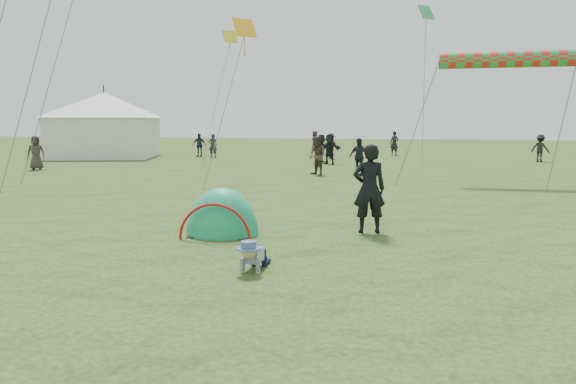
% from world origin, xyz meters
% --- Properties ---
extents(ground, '(140.00, 140.00, 0.00)m').
position_xyz_m(ground, '(0.00, 0.00, 0.00)').
color(ground, '#1F3A0E').
extents(crawling_toddler, '(0.52, 0.73, 0.55)m').
position_xyz_m(crawling_toddler, '(-0.08, 0.31, 0.28)').
color(crawling_toddler, black).
rests_on(crawling_toddler, ground).
extents(popup_tent, '(1.67, 1.40, 2.05)m').
position_xyz_m(popup_tent, '(-1.59, 3.01, 0.00)').
color(popup_tent, '#14834E').
rests_on(popup_tent, ground).
extents(standing_adult, '(0.81, 0.63, 1.95)m').
position_xyz_m(standing_adult, '(1.47, 3.96, 0.98)').
color(standing_adult, black).
rests_on(standing_adult, ground).
extents(event_marquee, '(8.57, 8.57, 4.69)m').
position_xyz_m(event_marquee, '(-18.45, 26.20, 2.35)').
color(event_marquee, white).
rests_on(event_marquee, ground).
extents(crowd_person_0, '(0.69, 0.64, 1.59)m').
position_xyz_m(crowd_person_0, '(-11.20, 27.54, 0.79)').
color(crowd_person_0, '#28292F').
rests_on(crowd_person_0, ground).
extents(crowd_person_2, '(0.97, 0.46, 1.61)m').
position_xyz_m(crowd_person_2, '(-12.42, 28.10, 0.80)').
color(crowd_person_2, '#233541').
rests_on(crowd_person_2, ground).
extents(crowd_person_3, '(1.21, 0.90, 1.66)m').
position_xyz_m(crowd_person_3, '(-3.23, 28.21, 0.83)').
color(crowd_person_3, '#262530').
rests_on(crowd_person_3, ground).
extents(crowd_person_4, '(1.01, 0.91, 1.73)m').
position_xyz_m(crowd_person_4, '(-16.30, 16.19, 0.86)').
color(crowd_person_4, '#3B332B').
rests_on(crowd_person_4, ground).
extents(crowd_person_5, '(0.73, 1.61, 1.67)m').
position_xyz_m(crowd_person_5, '(-3.28, 24.94, 0.83)').
color(crowd_person_5, black).
rests_on(crowd_person_5, ground).
extents(crowd_person_6, '(0.74, 0.62, 1.74)m').
position_xyz_m(crowd_person_6, '(0.67, 32.42, 0.87)').
color(crowd_person_6, black).
rests_on(crowd_person_6, ground).
extents(crowd_person_7, '(1.09, 1.06, 1.77)m').
position_xyz_m(crowd_person_7, '(-2.03, 16.80, 0.88)').
color(crowd_person_7, '#473C31').
rests_on(crowd_person_7, ground).
extents(crowd_person_8, '(1.07, 0.83, 1.69)m').
position_xyz_m(crowd_person_8, '(-0.17, 16.97, 0.85)').
color(crowd_person_8, '#1E262E').
rests_on(crowd_person_8, ground).
extents(crowd_person_9, '(1.23, 1.06, 1.66)m').
position_xyz_m(crowd_person_9, '(9.53, 28.13, 0.83)').
color(crowd_person_9, black).
rests_on(crowd_person_9, ground).
extents(crowd_person_10, '(0.76, 0.93, 1.65)m').
position_xyz_m(crowd_person_10, '(-5.98, 37.17, 0.83)').
color(crowd_person_10, '#312521').
rests_on(crowd_person_10, ground).
extents(crowd_person_11, '(1.69, 0.97, 1.73)m').
position_xyz_m(crowd_person_11, '(-2.56, 23.46, 0.87)').
color(crowd_person_11, black).
rests_on(crowd_person_11, ground).
extents(rainbow_tube_kite, '(6.26, 0.64, 0.64)m').
position_xyz_m(rainbow_tube_kite, '(6.28, 15.37, 4.83)').
color(rainbow_tube_kite, red).
extents(diamond_kite_1, '(1.04, 1.04, 0.85)m').
position_xyz_m(diamond_kite_1, '(-4.95, 15.24, 6.41)').
color(diamond_kite_1, yellow).
extents(diamond_kite_2, '(1.00, 1.00, 0.82)m').
position_xyz_m(diamond_kite_2, '(-9.37, 26.10, 7.72)').
color(diamond_kite_2, '#C9E021').
extents(diamond_kite_3, '(1.16, 1.16, 0.95)m').
position_xyz_m(diamond_kite_3, '(2.61, 29.02, 9.22)').
color(diamond_kite_3, '#37AB63').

